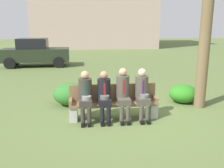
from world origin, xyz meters
The scene contains 10 objects.
ground_plane centered at (0.00, 0.00, 0.00)m, with size 80.00×80.00×0.00m, color #5A6D3A.
park_bench centered at (-0.34, 0.00, 0.44)m, with size 2.32×0.44×0.90m.
seated_man_leftmost centered at (-1.07, -0.14, 0.72)m, with size 0.34×0.72×1.30m.
seated_man_centerleft centered at (-0.59, -0.14, 0.72)m, with size 0.34×0.72×1.29m.
seated_man_centerright centered at (-0.10, -0.13, 0.75)m, with size 0.34×0.72×1.35m.
seated_man_rightmost centered at (0.41, -0.14, 0.74)m, with size 0.34×0.72×1.33m.
shrub_near_bench centered at (-1.52, 1.25, 0.34)m, with size 1.09×1.00×0.68m, color #2F712A.
shrub_mid_lawn centered at (-0.84, 1.15, 0.26)m, with size 0.84×0.77×0.53m, color #256D28.
shrub_far_lawn centered at (2.06, 1.06, 0.29)m, with size 0.92×0.85×0.58m, color #2D7F1F.
parked_car_near centered at (-3.99, 8.94, 0.84)m, with size 3.95×1.81×1.68m.
Camera 1 is at (-1.09, -6.12, 2.42)m, focal length 39.00 mm.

